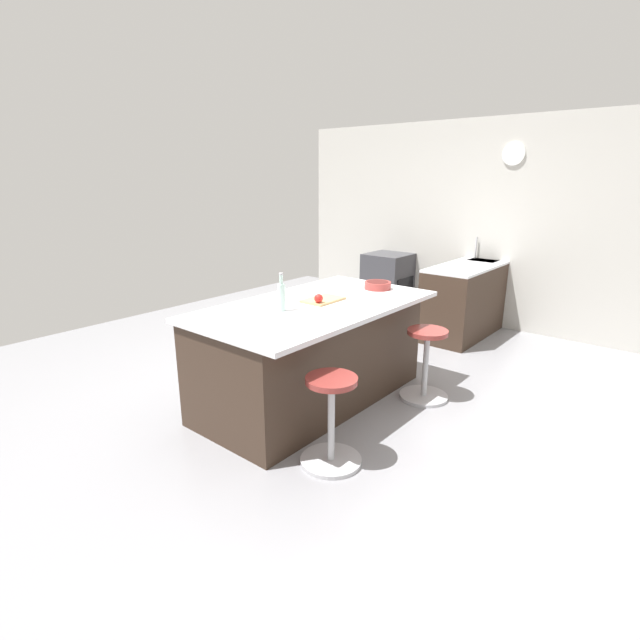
% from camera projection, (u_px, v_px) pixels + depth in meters
% --- Properties ---
extents(ground_plane, '(7.80, 7.80, 0.00)m').
position_uv_depth(ground_plane, '(344.00, 390.00, 4.62)').
color(ground_plane, gray).
extents(interior_partition_left, '(0.15, 5.58, 2.68)m').
position_uv_depth(interior_partition_left, '(481.00, 225.00, 6.44)').
color(interior_partition_left, beige).
rests_on(interior_partition_left, ground_plane).
extents(sink_cabinet, '(2.00, 0.60, 1.18)m').
position_uv_depth(sink_cabinet, '(475.00, 295.00, 6.35)').
color(sink_cabinet, '#38281E').
rests_on(sink_cabinet, ground_plane).
extents(oven_range, '(0.60, 0.61, 0.87)m').
position_uv_depth(oven_range, '(388.00, 283.00, 7.18)').
color(oven_range, '#38383D').
rests_on(oven_range, ground_plane).
extents(kitchen_island, '(2.16, 1.19, 0.91)m').
position_uv_depth(kitchen_island, '(312.00, 352.00, 4.29)').
color(kitchen_island, '#38281E').
rests_on(kitchen_island, ground_plane).
extents(stool_by_window, '(0.44, 0.44, 0.66)m').
position_uv_depth(stool_by_window, '(425.00, 366.00, 4.36)').
color(stool_by_window, '#B7B7BC').
rests_on(stool_by_window, ground_plane).
extents(stool_middle, '(0.44, 0.44, 0.66)m').
position_uv_depth(stool_middle, '(331.00, 423.00, 3.36)').
color(stool_middle, '#B7B7BC').
rests_on(stool_middle, ground_plane).
extents(cutting_board, '(0.36, 0.24, 0.02)m').
position_uv_depth(cutting_board, '(323.00, 300.00, 4.22)').
color(cutting_board, tan).
rests_on(cutting_board, kitchen_island).
extents(apple_red, '(0.08, 0.08, 0.08)m').
position_uv_depth(apple_red, '(319.00, 298.00, 4.07)').
color(apple_red, red).
rests_on(apple_red, cutting_board).
extents(water_bottle, '(0.06, 0.06, 0.31)m').
position_uv_depth(water_bottle, '(282.00, 296.00, 3.87)').
color(water_bottle, silver).
rests_on(water_bottle, kitchen_island).
extents(fruit_bowl, '(0.26, 0.26, 0.07)m').
position_uv_depth(fruit_bowl, '(378.00, 285.00, 4.66)').
color(fruit_bowl, '#993833').
rests_on(fruit_bowl, kitchen_island).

